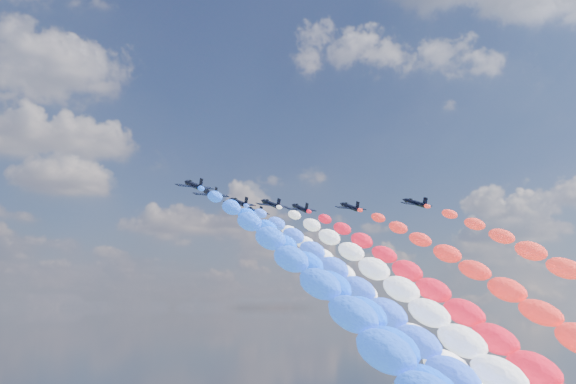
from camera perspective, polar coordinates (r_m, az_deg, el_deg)
jet_0 at (r=139.12m, az=-8.02°, el=0.59°), size 8.22×10.94×5.39m
trail_0 at (r=89.07m, az=3.94°, el=-11.15°), size 6.42×104.25×57.75m
jet_1 at (r=148.74m, az=-6.61°, el=-0.12°), size 8.39×11.05×5.39m
trail_1 at (r=99.36m, az=4.87°, el=-11.00°), size 6.42×104.25×57.75m
jet_2 at (r=160.79m, az=-4.20°, el=-0.89°), size 8.37×11.04×5.39m
trail_2 at (r=112.61m, az=7.08°, el=-10.82°), size 6.42×104.25×57.75m
jet_3 at (r=162.62m, az=-1.46°, el=-1.02°), size 8.32×11.00×5.39m
trail_3 at (r=115.99m, az=10.76°, el=-10.70°), size 6.42×104.25×57.75m
jet_4 at (r=175.18m, az=-2.91°, el=-1.64°), size 8.23×10.94×5.39m
trail_4 at (r=127.62m, az=7.58°, el=-10.69°), size 6.42×104.25×57.75m
jet_5 at (r=169.52m, az=1.05°, el=-1.38°), size 8.41×11.07×5.39m
trail_5 at (r=124.34m, az=13.49°, el=-10.53°), size 6.42×104.25×57.75m
jet_6 at (r=168.05m, az=5.29°, el=-1.26°), size 8.44×11.09×5.39m
trail_6 at (r=125.69m, az=19.32°, el=-10.24°), size 6.42×104.25×57.75m
jet_7 at (r=164.00m, az=10.78°, el=-0.92°), size 7.97×10.76×5.39m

